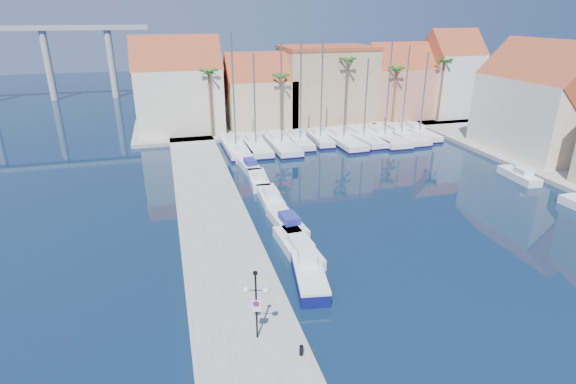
% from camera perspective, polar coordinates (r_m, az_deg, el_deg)
% --- Properties ---
extents(ground, '(260.00, 260.00, 0.00)m').
position_cam_1_polar(ground, '(29.14, 12.64, -13.86)').
color(ground, black).
rests_on(ground, ground).
extents(quay_west, '(6.00, 77.00, 0.50)m').
position_cam_1_polar(quay_west, '(37.99, -9.18, -4.22)').
color(quay_west, gray).
rests_on(quay_west, ground).
extents(shore_north, '(54.00, 16.00, 0.50)m').
position_cam_1_polar(shore_north, '(73.92, 2.50, 8.88)').
color(shore_north, gray).
rests_on(shore_north, ground).
extents(lamp_post, '(1.35, 0.68, 4.12)m').
position_cam_1_polar(lamp_post, '(23.79, -4.09, -12.92)').
color(lamp_post, black).
rests_on(lamp_post, quay_west).
extents(bollard, '(0.22, 0.22, 0.55)m').
position_cam_1_polar(bollard, '(24.20, 1.70, -19.46)').
color(bollard, black).
rests_on(bollard, quay_west).
extents(fishing_boat, '(2.75, 5.86, 1.97)m').
position_cam_1_polar(fishing_boat, '(30.32, 2.68, -10.25)').
color(fishing_boat, '#0E1153').
rests_on(fishing_boat, ground).
extents(motorboat_west_0, '(2.37, 6.42, 1.40)m').
position_cam_1_polar(motorboat_west_0, '(33.75, 1.28, -6.95)').
color(motorboat_west_0, white).
rests_on(motorboat_west_0, ground).
extents(motorboat_west_1, '(2.36, 5.87, 1.40)m').
position_cam_1_polar(motorboat_west_1, '(37.51, -0.11, -3.84)').
color(motorboat_west_1, white).
rests_on(motorboat_west_1, ground).
extents(motorboat_west_2, '(1.94, 5.68, 1.40)m').
position_cam_1_polar(motorboat_west_2, '(42.56, -2.26, -0.64)').
color(motorboat_west_2, white).
rests_on(motorboat_west_2, ground).
extents(motorboat_west_3, '(2.19, 5.71, 1.40)m').
position_cam_1_polar(motorboat_west_3, '(47.21, -3.76, 1.64)').
color(motorboat_west_3, white).
rests_on(motorboat_west_3, ground).
extents(motorboat_west_4, '(2.05, 5.16, 1.40)m').
position_cam_1_polar(motorboat_west_4, '(51.61, -4.94, 3.38)').
color(motorboat_west_4, white).
rests_on(motorboat_west_4, ground).
extents(motorboat_west_5, '(2.02, 5.84, 1.40)m').
position_cam_1_polar(motorboat_west_5, '(56.60, -6.23, 5.00)').
color(motorboat_west_5, white).
rests_on(motorboat_west_5, ground).
extents(motorboat_east_1, '(2.08, 5.39, 1.40)m').
position_cam_1_polar(motorboat_east_1, '(54.34, 27.33, 1.91)').
color(motorboat_east_1, white).
rests_on(motorboat_east_1, ground).
extents(sailboat_0, '(3.00, 10.67, 14.67)m').
position_cam_1_polar(sailboat_0, '(59.23, -6.73, 5.83)').
color(sailboat_0, white).
rests_on(sailboat_0, ground).
extents(sailboat_1, '(2.92, 10.84, 12.21)m').
position_cam_1_polar(sailboat_1, '(59.60, -4.22, 5.99)').
color(sailboat_1, white).
rests_on(sailboat_1, ground).
extents(sailboat_2, '(3.19, 11.39, 13.37)m').
position_cam_1_polar(sailboat_2, '(60.17, -0.98, 6.21)').
color(sailboat_2, white).
rests_on(sailboat_2, ground).
extents(sailboat_3, '(2.76, 8.87, 13.61)m').
position_cam_1_polar(sailboat_3, '(61.60, 1.45, 6.62)').
color(sailboat_3, white).
rests_on(sailboat_3, ground).
extents(sailboat_4, '(2.68, 8.32, 13.98)m').
position_cam_1_polar(sailboat_4, '(62.88, 4.02, 6.91)').
color(sailboat_4, white).
rests_on(sailboat_4, ground).
extents(sailboat_5, '(3.41, 11.27, 11.20)m').
position_cam_1_polar(sailboat_5, '(62.68, 6.81, 6.68)').
color(sailboat_5, white).
rests_on(sailboat_5, ground).
extents(sailboat_6, '(3.61, 11.26, 11.27)m').
position_cam_1_polar(sailboat_6, '(64.46, 9.29, 6.97)').
color(sailboat_6, white).
rests_on(sailboat_6, ground).
extents(sailboat_7, '(3.47, 12.11, 14.02)m').
position_cam_1_polar(sailboat_7, '(65.43, 11.91, 7.02)').
color(sailboat_7, white).
rests_on(sailboat_7, ground).
extents(sailboat_8, '(3.76, 12.02, 12.75)m').
position_cam_1_polar(sailboat_8, '(67.05, 13.88, 7.19)').
color(sailboat_8, white).
rests_on(sailboat_8, ground).
extents(sailboat_9, '(2.81, 9.76, 11.84)m').
position_cam_1_polar(sailboat_9, '(68.77, 16.13, 7.34)').
color(sailboat_9, white).
rests_on(sailboat_9, ground).
extents(building_0, '(12.30, 9.00, 13.50)m').
position_cam_1_polar(building_0, '(68.40, -13.73, 12.60)').
color(building_0, beige).
rests_on(building_0, shore_north).
extents(building_1, '(10.30, 8.00, 11.00)m').
position_cam_1_polar(building_1, '(69.98, -3.58, 12.34)').
color(building_1, '#C7B68C').
rests_on(building_1, shore_north).
extents(building_2, '(14.20, 10.20, 11.50)m').
position_cam_1_polar(building_2, '(73.78, 4.86, 13.55)').
color(building_2, tan).
rests_on(building_2, shore_north).
extents(building_3, '(10.30, 8.00, 12.00)m').
position_cam_1_polar(building_3, '(77.85, 13.67, 13.16)').
color(building_3, tan).
rests_on(building_3, shore_north).
extents(building_4, '(8.30, 8.00, 14.00)m').
position_cam_1_polar(building_4, '(81.56, 19.82, 13.67)').
color(building_4, white).
rests_on(building_4, shore_north).
extents(building_6, '(9.00, 14.30, 13.50)m').
position_cam_1_polar(building_6, '(63.51, 29.41, 9.79)').
color(building_6, beige).
rests_on(building_6, shore_east).
extents(palm_0, '(2.60, 2.60, 10.15)m').
position_cam_1_polar(palm_0, '(63.36, -10.02, 14.53)').
color(palm_0, brown).
rests_on(palm_0, shore_north).
extents(palm_1, '(2.60, 2.60, 9.15)m').
position_cam_1_polar(palm_1, '(65.19, -0.93, 14.20)').
color(palm_1, brown).
rests_on(palm_1, shore_north).
extents(palm_2, '(2.60, 2.60, 11.15)m').
position_cam_1_polar(palm_2, '(68.14, 7.57, 15.95)').
color(palm_2, brown).
rests_on(palm_2, shore_north).
extents(palm_3, '(2.60, 2.60, 9.65)m').
position_cam_1_polar(palm_3, '(71.72, 13.62, 14.70)').
color(palm_3, brown).
rests_on(palm_3, shore_north).
extents(palm_4, '(2.60, 2.60, 10.65)m').
position_cam_1_polar(palm_4, '(75.75, 19.21, 15.19)').
color(palm_4, brown).
rests_on(palm_4, shore_north).
extents(viaduct, '(48.00, 2.20, 14.45)m').
position_cam_1_polar(viaduct, '(106.30, -31.20, 15.31)').
color(viaduct, '#9E9E99').
rests_on(viaduct, ground).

